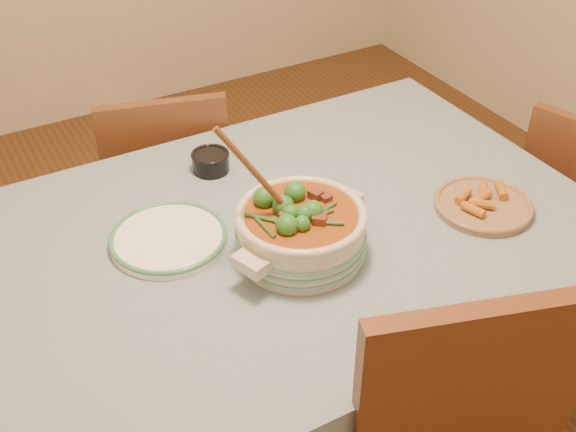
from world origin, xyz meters
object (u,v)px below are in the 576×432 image
at_px(dining_table, 267,265).
at_px(white_plate, 169,238).
at_px(condiment_bowl, 211,161).
at_px(chair_far, 168,186).
at_px(fried_plate, 483,204).
at_px(stew_casserole, 301,228).

xyz_separation_m(dining_table, white_plate, (-0.22, 0.10, 0.10)).
bearing_deg(dining_table, condiment_bowl, 89.06).
distance_m(condiment_bowl, chair_far, 0.49).
bearing_deg(fried_plate, dining_table, 162.56).
xyz_separation_m(dining_table, condiment_bowl, (0.01, 0.34, 0.12)).
distance_m(dining_table, fried_plate, 0.57).
xyz_separation_m(dining_table, chair_far, (-0.00, 0.72, -0.18)).
bearing_deg(fried_plate, chair_far, 121.23).
bearing_deg(white_plate, stew_casserole, -37.03).
bearing_deg(stew_casserole, fried_plate, -8.35).
bearing_deg(chair_far, stew_casserole, 108.26).
distance_m(dining_table, stew_casserole, 0.20).
xyz_separation_m(white_plate, fried_plate, (0.75, -0.27, 0.00)).
bearing_deg(condiment_bowl, white_plate, -132.34).
bearing_deg(dining_table, chair_far, 90.11).
height_order(white_plate, fried_plate, fried_plate).
height_order(white_plate, chair_far, chair_far).
distance_m(dining_table, chair_far, 0.74).
distance_m(condiment_bowl, fried_plate, 0.74).
xyz_separation_m(dining_table, stew_casserole, (0.04, -0.10, 0.17)).
relative_size(white_plate, condiment_bowl, 3.19).
xyz_separation_m(white_plate, condiment_bowl, (0.22, 0.24, 0.02)).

